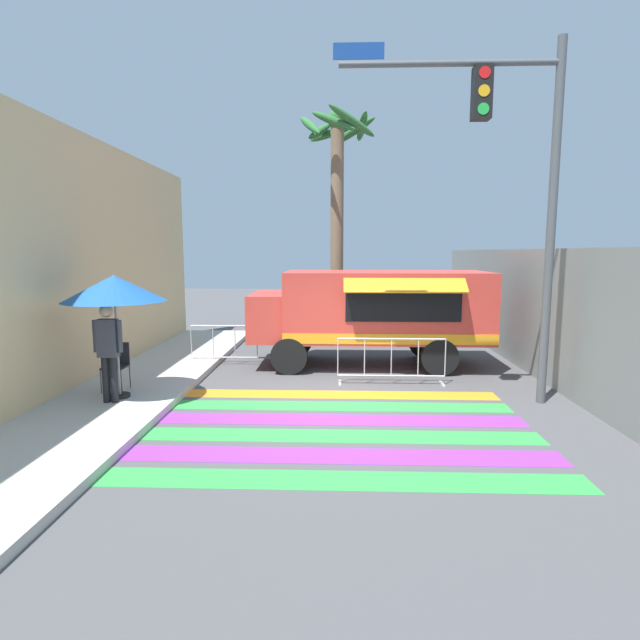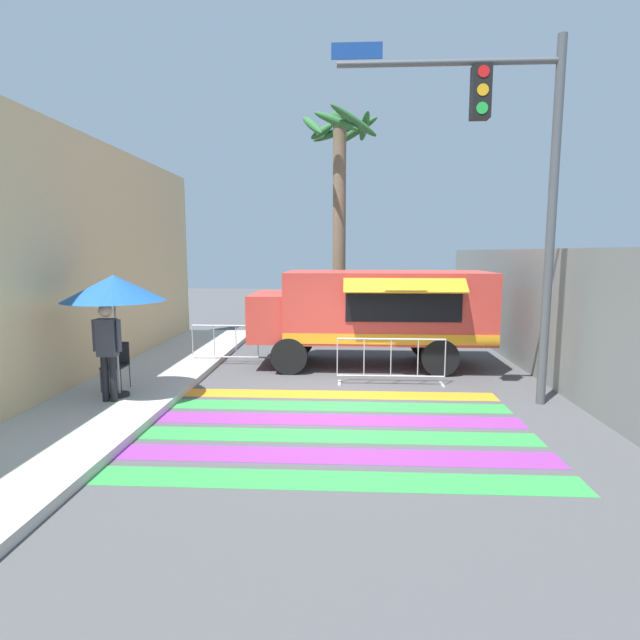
# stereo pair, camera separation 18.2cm
# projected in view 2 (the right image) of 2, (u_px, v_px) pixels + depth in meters

# --- Properties ---
(ground_plane) EXTENTS (60.00, 60.00, 0.00)m
(ground_plane) POSITION_uv_depth(u_px,v_px,m) (333.00, 406.00, 9.28)
(ground_plane) COLOR #4C4C4F
(sidewalk_left) EXTENTS (4.40, 16.00, 0.14)m
(sidewalk_left) POSITION_uv_depth(u_px,v_px,m) (63.00, 398.00, 9.54)
(sidewalk_left) COLOR #B7B5AD
(sidewalk_left) RESTS_ON ground_plane
(building_left_facade) EXTENTS (0.25, 16.00, 5.30)m
(building_left_facade) POSITION_uv_depth(u_px,v_px,m) (43.00, 262.00, 9.20)
(building_left_facade) COLOR #DBBC84
(building_left_facade) RESTS_ON ground_plane
(concrete_wall_right) EXTENTS (0.20, 16.00, 2.91)m
(concrete_wall_right) POSITION_uv_depth(u_px,v_px,m) (532.00, 311.00, 11.82)
(concrete_wall_right) COLOR gray
(concrete_wall_right) RESTS_ON ground_plane
(crosswalk_painted) EXTENTS (6.40, 4.36, 0.01)m
(crosswalk_painted) POSITION_uv_depth(u_px,v_px,m) (331.00, 428.00, 8.12)
(crosswalk_painted) COLOR green
(crosswalk_painted) RESTS_ON ground_plane
(food_truck) EXTENTS (5.82, 2.69, 2.36)m
(food_truck) POSITION_uv_depth(u_px,v_px,m) (368.00, 308.00, 12.43)
(food_truck) COLOR #D13D33
(food_truck) RESTS_ON ground_plane
(traffic_signal_pole) EXTENTS (4.05, 0.29, 6.56)m
(traffic_signal_pole) POSITION_uv_depth(u_px,v_px,m) (513.00, 163.00, 8.86)
(traffic_signal_pole) COLOR #515456
(traffic_signal_pole) RESTS_ON ground_plane
(patio_umbrella) EXTENTS (1.84, 1.84, 2.29)m
(patio_umbrella) POSITION_uv_depth(u_px,v_px,m) (114.00, 289.00, 9.15)
(patio_umbrella) COLOR black
(patio_umbrella) RESTS_ON sidewalk_left
(folding_chair) EXTENTS (0.42, 0.42, 0.93)m
(folding_chair) POSITION_uv_depth(u_px,v_px,m) (117.00, 361.00, 9.86)
(folding_chair) COLOR #4C4C51
(folding_chair) RESTS_ON sidewalk_left
(vendor_person) EXTENTS (0.53, 0.24, 1.79)m
(vendor_person) POSITION_uv_depth(u_px,v_px,m) (107.00, 346.00, 8.97)
(vendor_person) COLOR black
(vendor_person) RESTS_ON sidewalk_left
(barricade_front) EXTENTS (2.33, 0.44, 1.01)m
(barricade_front) POSITION_uv_depth(u_px,v_px,m) (391.00, 361.00, 10.72)
(barricade_front) COLOR #B7BABF
(barricade_front) RESTS_ON ground_plane
(barricade_side) EXTENTS (2.27, 0.44, 1.01)m
(barricade_side) POSITION_uv_depth(u_px,v_px,m) (236.00, 345.00, 12.66)
(barricade_side) COLOR #B7BABF
(barricade_side) RESTS_ON ground_plane
(palm_tree) EXTENTS (2.49, 2.50, 7.09)m
(palm_tree) POSITION_uv_depth(u_px,v_px,m) (340.00, 188.00, 15.24)
(palm_tree) COLOR #7A664C
(palm_tree) RESTS_ON ground_plane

